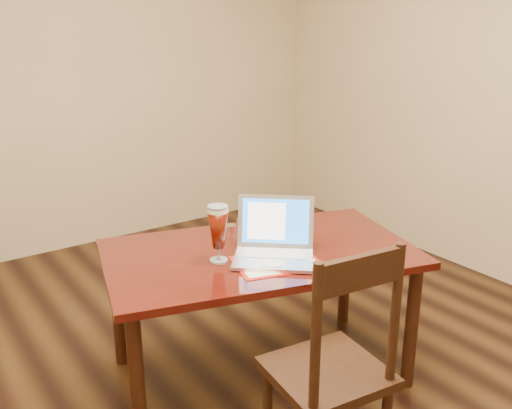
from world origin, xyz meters
TOP-DOWN VIEW (x-y plane):
  - room_shell at (0.00, 0.00)m, footprint 4.51×5.01m
  - dining_table at (0.24, 0.24)m, footprint 1.63×1.19m
  - dining_chair at (0.09, -0.45)m, footprint 0.47×0.45m

SIDE VIEW (x-z plane):
  - dining_chair at x=0.09m, z-range -0.03..0.97m
  - dining_table at x=0.24m, z-range 0.14..1.09m
  - room_shell at x=0.00m, z-range 0.41..3.11m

